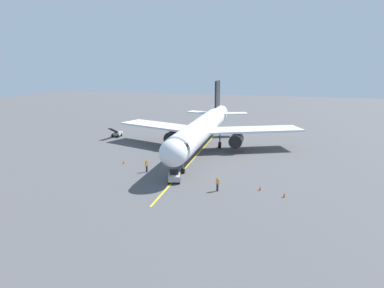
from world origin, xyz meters
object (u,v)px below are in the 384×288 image
at_px(ground_crew_wing_walker, 147,166).
at_px(safety_cone_nose_left, 168,164).
at_px(tug_near_nose, 174,177).
at_px(safety_cone_wing_starboard, 260,188).
at_px(safety_cone_wing_port, 284,195).
at_px(safety_cone_nose_right, 124,162).
at_px(ground_crew_loader, 189,137).
at_px(airplane, 203,128).
at_px(ground_crew_marshaller, 217,184).
at_px(belt_loader_portside, 117,133).

bearing_deg(ground_crew_wing_walker, safety_cone_nose_left, -113.91).
relative_size(tug_near_nose, safety_cone_wing_starboard, 4.82).
xyz_separation_m(safety_cone_wing_port, safety_cone_wing_starboard, (2.92, -1.55, 0.00)).
distance_m(ground_crew_wing_walker, safety_cone_nose_right, 5.97).
height_order(ground_crew_loader, tug_near_nose, ground_crew_loader).
xyz_separation_m(ground_crew_wing_walker, safety_cone_nose_left, (-1.77, -3.98, -0.61)).
xyz_separation_m(safety_cone_nose_left, safety_cone_wing_starboard, (-14.48, 6.95, 0.00)).
xyz_separation_m(airplane, safety_cone_nose_right, (9.42, 11.67, -3.73)).
bearing_deg(tug_near_nose, safety_cone_nose_left, -63.89).
distance_m(airplane, safety_cone_nose_left, 11.61).
xyz_separation_m(tug_near_nose, safety_cone_wing_port, (-14.02, 1.58, -0.43)).
xyz_separation_m(ground_crew_marshaller, tug_near_nose, (6.16, -1.76, -0.18)).
height_order(ground_crew_marshaller, ground_crew_wing_walker, same).
bearing_deg(safety_cone_wing_starboard, safety_cone_wing_port, 152.08).
relative_size(tug_near_nose, safety_cone_nose_right, 4.82).
bearing_deg(ground_crew_marshaller, safety_cone_wing_port, -178.65).
distance_m(ground_crew_marshaller, ground_crew_loader, 27.99).
bearing_deg(safety_cone_wing_port, ground_crew_loader, -52.69).
bearing_deg(airplane, safety_cone_nose_left, 76.66).
bearing_deg(tug_near_nose, safety_cone_wing_starboard, 179.85).
relative_size(ground_crew_marshaller, tug_near_nose, 0.65).
height_order(tug_near_nose, safety_cone_nose_left, tug_near_nose).
bearing_deg(ground_crew_wing_walker, safety_cone_wing_port, 166.74).
bearing_deg(safety_cone_wing_port, safety_cone_wing_starboard, -27.92).
distance_m(tug_near_nose, safety_cone_wing_port, 14.11).
xyz_separation_m(safety_cone_nose_right, safety_cone_wing_port, (-24.29, 7.52, 0.00)).
relative_size(ground_crew_loader, safety_cone_nose_right, 3.11).
xyz_separation_m(ground_crew_loader, safety_cone_nose_left, (-1.91, 16.85, -0.61)).
height_order(ground_crew_wing_walker, safety_cone_wing_starboard, ground_crew_wing_walker).
distance_m(ground_crew_loader, safety_cone_wing_starboard, 28.91).
xyz_separation_m(tug_near_nose, safety_cone_nose_left, (3.39, -6.92, -0.43)).
xyz_separation_m(ground_crew_wing_walker, ground_crew_loader, (0.14, -20.83, 0.00)).
xyz_separation_m(tug_near_nose, safety_cone_wing_starboard, (-11.09, 0.03, -0.43)).
relative_size(airplane, ground_crew_loader, 23.59).
distance_m(airplane, safety_cone_wing_port, 24.57).
bearing_deg(safety_cone_wing_starboard, airplane, -55.90).
bearing_deg(ground_crew_wing_walker, ground_crew_loader, -89.60).
bearing_deg(ground_crew_loader, airplane, 125.84).
distance_m(belt_loader_portside, safety_cone_wing_port, 43.77).
bearing_deg(belt_loader_portside, safety_cone_nose_right, 120.99).
bearing_deg(ground_crew_marshaller, safety_cone_nose_left, -42.27).
height_order(ground_crew_loader, safety_cone_wing_starboard, ground_crew_loader).
bearing_deg(safety_cone_nose_left, ground_crew_marshaller, 137.73).
xyz_separation_m(ground_crew_wing_walker, safety_cone_nose_right, (5.12, -3.01, -0.61)).
height_order(ground_crew_marshaller, safety_cone_wing_starboard, ground_crew_marshaller).
height_order(ground_crew_marshaller, safety_cone_wing_port, ground_crew_marshaller).
relative_size(ground_crew_wing_walker, safety_cone_nose_right, 3.11).
relative_size(ground_crew_marshaller, safety_cone_nose_left, 3.11).
relative_size(airplane, belt_loader_portside, 8.69).
relative_size(tug_near_nose, safety_cone_nose_left, 4.82).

